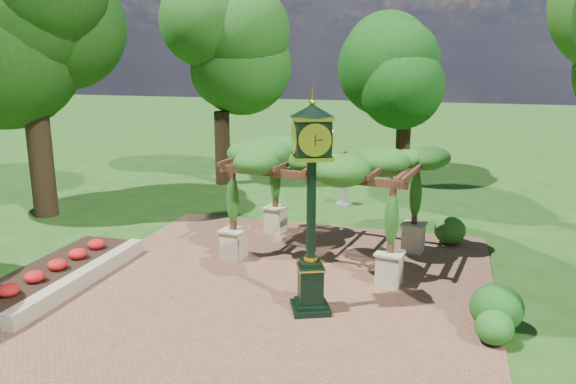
# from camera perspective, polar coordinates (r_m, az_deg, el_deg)

# --- Properties ---
(ground) EXTENTS (120.00, 120.00, 0.00)m
(ground) POSITION_cam_1_polar(r_m,az_deg,el_deg) (12.25, -3.31, -12.76)
(ground) COLOR #1E4714
(ground) RESTS_ON ground
(brick_plaza) EXTENTS (10.00, 12.00, 0.04)m
(brick_plaza) POSITION_cam_1_polar(r_m,az_deg,el_deg) (13.09, -1.84, -10.82)
(brick_plaza) COLOR brown
(brick_plaza) RESTS_ON ground
(border_wall) EXTENTS (0.35, 5.00, 0.40)m
(border_wall) POSITION_cam_1_polar(r_m,az_deg,el_deg) (14.61, -20.12, -8.26)
(border_wall) COLOR #C6B793
(border_wall) RESTS_ON ground
(flower_bed) EXTENTS (1.50, 5.00, 0.36)m
(flower_bed) POSITION_cam_1_polar(r_m,az_deg,el_deg) (15.15, -22.90, -7.81)
(flower_bed) COLOR red
(flower_bed) RESTS_ON ground
(pedestal_clock) EXTENTS (1.18, 1.18, 4.57)m
(pedestal_clock) POSITION_cam_1_polar(r_m,az_deg,el_deg) (11.62, 2.40, 0.15)
(pedestal_clock) COLOR black
(pedestal_clock) RESTS_ON brick_plaza
(pergola) EXTENTS (5.45, 3.88, 3.17)m
(pergola) POSITION_cam_1_polar(r_m,az_deg,el_deg) (15.13, 3.91, 2.81)
(pergola) COLOR beige
(pergola) RESTS_ON brick_plaza
(sundial) EXTENTS (0.60, 0.60, 0.92)m
(sundial) POSITION_cam_1_polar(r_m,az_deg,el_deg) (21.06, 5.71, -0.26)
(sundial) COLOR gray
(sundial) RESTS_ON ground
(shrub_front) EXTENTS (0.96, 0.96, 0.66)m
(shrub_front) POSITION_cam_1_polar(r_m,az_deg,el_deg) (11.76, 20.22, -12.79)
(shrub_front) COLOR #205B1A
(shrub_front) RESTS_ON brick_plaza
(shrub_mid) EXTENTS (1.39, 1.39, 0.95)m
(shrub_mid) POSITION_cam_1_polar(r_m,az_deg,el_deg) (12.27, 20.43, -10.94)
(shrub_mid) COLOR #174F16
(shrub_mid) RESTS_ON brick_plaza
(shrub_back) EXTENTS (0.99, 0.99, 0.82)m
(shrub_back) POSITION_cam_1_polar(r_m,az_deg,el_deg) (17.22, 16.13, -3.76)
(shrub_back) COLOR #2A5E1B
(shrub_back) RESTS_ON brick_plaza
(tree_west_near) EXTENTS (4.78, 4.78, 9.90)m
(tree_west_near) POSITION_cam_1_polar(r_m,az_deg,el_deg) (20.80, -25.10, 16.12)
(tree_west_near) COLOR #372516
(tree_west_near) RESTS_ON ground
(tree_west_far) EXTENTS (3.98, 3.98, 8.13)m
(tree_west_far) POSITION_cam_1_polar(r_m,az_deg,el_deg) (24.17, -6.94, 13.86)
(tree_west_far) COLOR black
(tree_west_far) RESTS_ON ground
(tree_north) EXTENTS (4.20, 4.20, 6.98)m
(tree_north) POSITION_cam_1_polar(r_m,az_deg,el_deg) (25.04, 11.94, 11.88)
(tree_north) COLOR #392116
(tree_north) RESTS_ON ground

